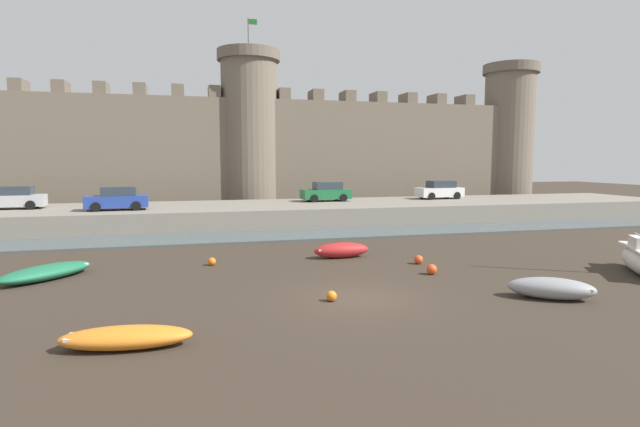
# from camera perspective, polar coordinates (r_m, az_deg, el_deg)

# --- Properties ---
(ground_plane) EXTENTS (160.00, 160.00, 0.00)m
(ground_plane) POSITION_cam_1_polar(r_m,az_deg,el_deg) (18.02, 4.33, -9.62)
(ground_plane) COLOR #382D23
(water_channel) EXTENTS (80.00, 4.50, 0.10)m
(water_channel) POSITION_cam_1_polar(r_m,az_deg,el_deg) (32.27, -4.26, -2.50)
(water_channel) COLOR #47565B
(water_channel) RESTS_ON ground
(quay_road) EXTENTS (69.82, 10.00, 1.44)m
(quay_road) POSITION_cam_1_polar(r_m,az_deg,el_deg) (39.29, -6.14, 0.01)
(quay_road) COLOR gray
(quay_road) RESTS_ON ground
(castle) EXTENTS (63.84, 6.02, 18.34)m
(castle) POSITION_cam_1_polar(r_m,az_deg,el_deg) (49.71, -8.02, 7.92)
(castle) COLOR #706354
(castle) RESTS_ON ground
(rowboat_midflat_centre) EXTENTS (3.47, 1.39, 0.58)m
(rowboat_midflat_centre) POSITION_cam_1_polar(r_m,az_deg,el_deg) (14.28, -21.31, -13.01)
(rowboat_midflat_centre) COLOR orange
(rowboat_midflat_centre) RESTS_ON ground
(rowboat_midflat_right) EXTENTS (3.07, 2.48, 0.76)m
(rowboat_midflat_right) POSITION_cam_1_polar(r_m,az_deg,el_deg) (19.56, 24.93, -7.72)
(rowboat_midflat_right) COLOR gray
(rowboat_midflat_right) RESTS_ON ground
(rowboat_foreground_right) EXTENTS (3.72, 3.83, 0.61)m
(rowboat_foreground_right) POSITION_cam_1_polar(r_m,az_deg,el_deg) (23.45, -28.81, -5.86)
(rowboat_foreground_right) COLOR #1E6B47
(rowboat_foreground_right) RESTS_ON ground
(rowboat_midflat_left) EXTENTS (2.88, 1.07, 0.76)m
(rowboat_midflat_left) POSITION_cam_1_polar(r_m,az_deg,el_deg) (25.11, 2.46, -4.17)
(rowboat_midflat_left) COLOR red
(rowboat_midflat_left) RESTS_ON ground
(mooring_buoy_near_channel) EXTENTS (0.37, 0.37, 0.37)m
(mooring_buoy_near_channel) POSITION_cam_1_polar(r_m,az_deg,el_deg) (17.55, 1.34, -9.41)
(mooring_buoy_near_channel) COLOR orange
(mooring_buoy_near_channel) RESTS_ON ground
(mooring_buoy_mid_mud) EXTENTS (0.45, 0.45, 0.45)m
(mooring_buoy_mid_mud) POSITION_cam_1_polar(r_m,az_deg,el_deg) (22.02, 12.64, -6.24)
(mooring_buoy_mid_mud) COLOR #E04C1E
(mooring_buoy_mid_mud) RESTS_ON ground
(mooring_buoy_near_shore) EXTENTS (0.42, 0.42, 0.42)m
(mooring_buoy_near_shore) POSITION_cam_1_polar(r_m,az_deg,el_deg) (24.07, 11.19, -5.19)
(mooring_buoy_near_shore) COLOR #E04C1E
(mooring_buoy_near_shore) RESTS_ON ground
(mooring_buoy_off_centre) EXTENTS (0.37, 0.37, 0.37)m
(mooring_buoy_off_centre) POSITION_cam_1_polar(r_m,az_deg,el_deg) (23.84, -12.26, -5.38)
(mooring_buoy_off_centre) COLOR orange
(mooring_buoy_off_centre) RESTS_ON ground
(car_quay_east) EXTENTS (4.19, 2.05, 1.62)m
(car_quay_east) POSITION_cam_1_polar(r_m,az_deg,el_deg) (41.95, 0.72, 2.48)
(car_quay_east) COLOR #1E6638
(car_quay_east) RESTS_ON quay_road
(car_quay_west) EXTENTS (4.19, 2.05, 1.62)m
(car_quay_west) POSITION_cam_1_polar(r_m,az_deg,el_deg) (41.29, -31.64, 1.51)
(car_quay_west) COLOR #B2B5B7
(car_quay_west) RESTS_ON quay_road
(car_quay_centre_west) EXTENTS (4.19, 2.05, 1.62)m
(car_quay_centre_west) POSITION_cam_1_polar(r_m,az_deg,el_deg) (37.24, -22.14, 1.56)
(car_quay_centre_west) COLOR #263F99
(car_quay_centre_west) RESTS_ON quay_road
(car_quay_centre_east) EXTENTS (4.19, 2.05, 1.62)m
(car_quay_centre_east) POSITION_cam_1_polar(r_m,az_deg,el_deg) (45.81, 13.54, 2.62)
(car_quay_centre_east) COLOR silver
(car_quay_centre_east) RESTS_ON quay_road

